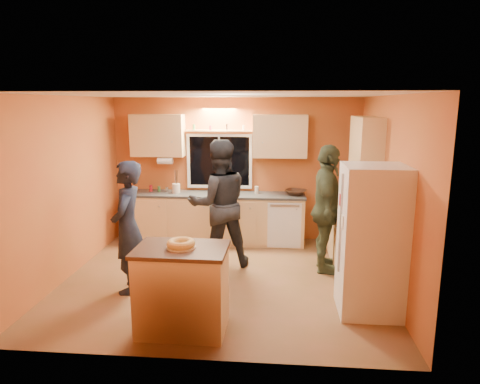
# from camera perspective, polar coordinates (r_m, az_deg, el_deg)

# --- Properties ---
(ground) EXTENTS (4.50, 4.50, 0.00)m
(ground) POSITION_cam_1_polar(r_m,az_deg,el_deg) (6.33, -2.33, -11.49)
(ground) COLOR brown
(ground) RESTS_ON ground
(room_shell) EXTENTS (4.54, 4.04, 2.61)m
(room_shell) POSITION_cam_1_polar(r_m,az_deg,el_deg) (6.27, -0.89, 3.71)
(room_shell) COLOR #B2682D
(room_shell) RESTS_ON ground
(back_counter) EXTENTS (4.23, 0.62, 0.90)m
(back_counter) POSITION_cam_1_polar(r_m,az_deg,el_deg) (7.77, -0.67, -3.49)
(back_counter) COLOR tan
(back_counter) RESTS_ON ground
(right_counter) EXTENTS (0.62, 1.84, 0.90)m
(right_counter) POSITION_cam_1_polar(r_m,az_deg,el_deg) (6.70, 15.11, -6.44)
(right_counter) COLOR tan
(right_counter) RESTS_ON ground
(refrigerator) EXTENTS (0.72, 0.70, 1.80)m
(refrigerator) POSITION_cam_1_polar(r_m,az_deg,el_deg) (5.33, 17.12, -6.19)
(refrigerator) COLOR silver
(refrigerator) RESTS_ON ground
(island) EXTENTS (1.01, 0.70, 0.97)m
(island) POSITION_cam_1_polar(r_m,az_deg,el_deg) (4.88, -7.70, -12.64)
(island) COLOR tan
(island) RESTS_ON ground
(bundt_pastry) EXTENTS (0.31, 0.31, 0.09)m
(bundt_pastry) POSITION_cam_1_polar(r_m,az_deg,el_deg) (4.69, -7.88, -6.83)
(bundt_pastry) COLOR #DCB25A
(bundt_pastry) RESTS_ON island
(person_left) EXTENTS (0.46, 0.67, 1.77)m
(person_left) POSITION_cam_1_polar(r_m,az_deg,el_deg) (5.87, -14.74, -4.58)
(person_left) COLOR black
(person_left) RESTS_ON ground
(person_center) EXTENTS (1.15, 1.02, 1.97)m
(person_center) POSITION_cam_1_polar(r_m,az_deg,el_deg) (6.55, -2.83, -1.60)
(person_center) COLOR black
(person_center) RESTS_ON ground
(person_right) EXTENTS (0.53, 1.15, 1.91)m
(person_right) POSITION_cam_1_polar(r_m,az_deg,el_deg) (6.45, 11.47, -2.27)
(person_right) COLOR #2F3723
(person_right) RESTS_ON ground
(mixing_bowl) EXTENTS (0.46, 0.46, 0.09)m
(mixing_bowl) POSITION_cam_1_polar(r_m,az_deg,el_deg) (7.65, 7.46, -0.04)
(mixing_bowl) COLOR black
(mixing_bowl) RESTS_ON back_counter
(utensil_crock) EXTENTS (0.14, 0.14, 0.17)m
(utensil_crock) POSITION_cam_1_polar(r_m,az_deg,el_deg) (7.82, -8.51, 0.49)
(utensil_crock) COLOR beige
(utensil_crock) RESTS_ON back_counter
(potted_plant) EXTENTS (0.36, 0.34, 0.33)m
(potted_plant) POSITION_cam_1_polar(r_m,az_deg,el_deg) (6.28, 15.74, -1.88)
(potted_plant) COLOR gray
(potted_plant) RESTS_ON right_counter
(red_box) EXTENTS (0.19, 0.16, 0.07)m
(red_box) POSITION_cam_1_polar(r_m,az_deg,el_deg) (7.33, 14.02, -0.90)
(red_box) COLOR #A61923
(red_box) RESTS_ON right_counter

